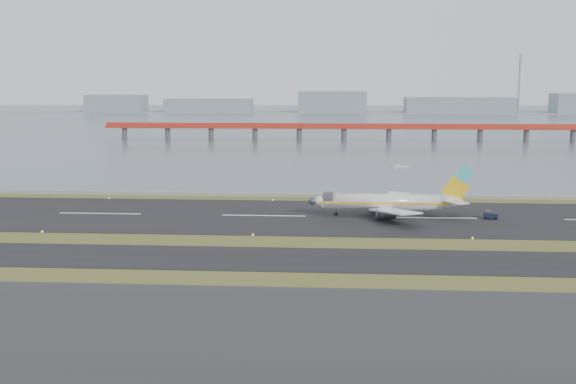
# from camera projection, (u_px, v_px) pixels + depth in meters

# --- Properties ---
(ground) EXTENTS (1000.00, 1000.00, 0.00)m
(ground) POSITION_uv_depth(u_px,v_px,m) (248.00, 244.00, 142.38)
(ground) COLOR #3F4B1A
(ground) RESTS_ON ground
(apron_strip) EXTENTS (1000.00, 50.00, 0.10)m
(apron_strip) POSITION_uv_depth(u_px,v_px,m) (192.00, 343.00, 88.14)
(apron_strip) COLOR #2A2A2C
(apron_strip) RESTS_ON ground
(taxiway_strip) EXTENTS (1000.00, 18.00, 0.10)m
(taxiway_strip) POSITION_uv_depth(u_px,v_px,m) (240.00, 258.00, 130.54)
(taxiway_strip) COLOR black
(taxiway_strip) RESTS_ON ground
(runway_strip) EXTENTS (1000.00, 45.00, 0.10)m
(runway_strip) POSITION_uv_depth(u_px,v_px,m) (264.00, 216.00, 171.95)
(runway_strip) COLOR black
(runway_strip) RESTS_ON ground
(seawall) EXTENTS (1000.00, 2.50, 1.00)m
(seawall) POSITION_uv_depth(u_px,v_px,m) (275.00, 195.00, 201.46)
(seawall) COLOR gray
(seawall) RESTS_ON ground
(bay_water) EXTENTS (1400.00, 800.00, 1.30)m
(bay_water) POSITION_uv_depth(u_px,v_px,m) (318.00, 121.00, 595.92)
(bay_water) COLOR #4A596A
(bay_water) RESTS_ON ground
(red_pier) EXTENTS (260.00, 5.00, 10.20)m
(red_pier) POSITION_uv_depth(u_px,v_px,m) (344.00, 128.00, 386.35)
(red_pier) COLOR red
(red_pier) RESTS_ON ground
(far_shoreline) EXTENTS (1400.00, 80.00, 60.50)m
(far_shoreline) POSITION_uv_depth(u_px,v_px,m) (336.00, 107.00, 751.80)
(far_shoreline) COLOR gray
(far_shoreline) RESTS_ON ground
(airliner) EXTENTS (38.52, 32.89, 12.80)m
(airliner) POSITION_uv_depth(u_px,v_px,m) (389.00, 202.00, 170.76)
(airliner) COLOR white
(airliner) RESTS_ON ground
(pushback_tug) EXTENTS (3.38, 2.26, 2.03)m
(pushback_tug) POSITION_uv_depth(u_px,v_px,m) (490.00, 215.00, 167.74)
(pushback_tug) COLOR #121832
(pushback_tug) RESTS_ON ground
(workboat_near) EXTENTS (6.50, 3.81, 1.51)m
(workboat_near) POSITION_uv_depth(u_px,v_px,m) (400.00, 167.00, 266.53)
(workboat_near) COLOR #B4B4B8
(workboat_near) RESTS_ON ground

